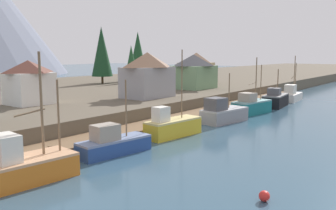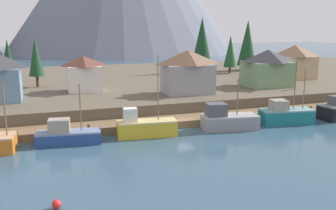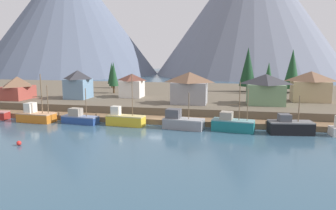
# 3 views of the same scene
# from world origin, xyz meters

# --- Properties ---
(ground_plane) EXTENTS (400.00, 400.00, 1.00)m
(ground_plane) POSITION_xyz_m (0.00, 20.00, -0.50)
(ground_plane) COLOR #335166
(dock) EXTENTS (80.00, 4.00, 1.60)m
(dock) POSITION_xyz_m (0.00, 1.99, 0.50)
(dock) COLOR brown
(dock) RESTS_ON ground_plane
(shoreline_bank) EXTENTS (400.00, 56.00, 2.50)m
(shoreline_bank) POSITION_xyz_m (0.00, 32.00, 1.25)
(shoreline_bank) COLOR brown
(shoreline_bank) RESTS_ON ground_plane
(fishing_boat_blue) EXTENTS (7.34, 3.20, 6.81)m
(fishing_boat_blue) POSITION_xyz_m (-14.64, -1.70, 1.03)
(fishing_boat_blue) COLOR navy
(fishing_boat_blue) RESTS_ON ground_plane
(fishing_boat_yellow) EXTENTS (7.31, 3.08, 9.64)m
(fishing_boat_yellow) POSITION_xyz_m (-5.51, -1.65, 1.15)
(fishing_boat_yellow) COLOR gold
(fishing_boat_yellow) RESTS_ON ground_plane
(fishing_boat_grey) EXTENTS (7.43, 3.83, 6.57)m
(fishing_boat_grey) POSITION_xyz_m (5.29, -2.02, 1.25)
(fishing_boat_grey) COLOR gray
(fishing_boat_grey) RESTS_ON ground_plane
(fishing_boat_teal) EXTENTS (7.43, 3.75, 8.59)m
(fishing_boat_teal) POSITION_xyz_m (14.10, -2.00, 1.24)
(fishing_boat_teal) COLOR #196B70
(fishing_boat_teal) RESTS_ON ground_plane
(house_grey) EXTENTS (7.87, 5.47, 6.87)m
(house_grey) POSITION_xyz_m (4.85, 10.93, 6.01)
(house_grey) COLOR gray
(house_grey) RESTS_ON shoreline_bank
(house_blue) EXTENTS (5.49, 5.89, 6.81)m
(house_blue) POSITION_xyz_m (-22.57, 13.64, 5.98)
(house_blue) COLOR #6689A8
(house_blue) RESTS_ON shoreline_bank
(house_green) EXTENTS (8.02, 6.58, 6.48)m
(house_green) POSITION_xyz_m (20.92, 13.20, 5.81)
(house_green) COLOR #6B8E66
(house_green) RESTS_ON shoreline_bank
(house_white) EXTENTS (5.54, 5.13, 5.82)m
(house_white) POSITION_xyz_m (-10.53, 18.33, 5.47)
(house_white) COLOR silver
(house_white) RESTS_ON shoreline_bank
(house_tan) EXTENTS (8.31, 5.26, 6.85)m
(house_tan) POSITION_xyz_m (31.23, 19.35, 6.00)
(house_tan) COLOR tan
(house_tan) RESTS_ON shoreline_bank
(conifer_near_left) EXTENTS (4.54, 4.54, 11.96)m
(conifer_near_left) POSITION_xyz_m (30.02, 35.81, 9.07)
(conifer_near_left) COLOR #4C3823
(conifer_near_left) RESTS_ON shoreline_bank
(conifer_near_right) EXTENTS (2.63, 2.63, 8.00)m
(conifer_near_right) POSITION_xyz_m (-23.42, 37.64, 7.15)
(conifer_near_right) COLOR #4C3823
(conifer_near_right) RESTS_ON shoreline_bank
(conifer_mid_left) EXTENTS (4.65, 4.65, 12.53)m
(conifer_mid_left) POSITION_xyz_m (18.12, 35.77, 9.56)
(conifer_mid_left) COLOR #4C3823
(conifer_mid_left) RESTS_ON shoreline_bank
(conifer_mid_right) EXTENTS (2.63, 2.63, 8.56)m
(conifer_mid_right) POSITION_xyz_m (-17.93, 25.11, 7.73)
(conifer_mid_right) COLOR #4C3823
(conifer_mid_right) RESTS_ON shoreline_bank
(conifer_back_left) EXTENTS (2.90, 2.90, 8.53)m
(conifer_back_left) POSITION_xyz_m (23.42, 31.86, 7.46)
(conifer_back_left) COLOR #4C3823
(conifer_back_left) RESTS_ON shoreline_bank
(channel_buoy) EXTENTS (0.70, 0.70, 0.70)m
(channel_buoy) POSITION_xyz_m (-16.35, -17.07, 0.35)
(channel_buoy) COLOR red
(channel_buoy) RESTS_ON ground_plane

